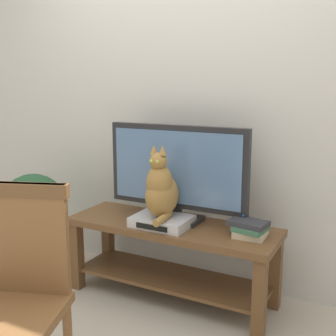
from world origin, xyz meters
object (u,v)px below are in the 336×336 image
at_px(wooden_chair, 6,289).
at_px(potted_plant, 34,215).
at_px(tv_stand, 172,246).
at_px(cat, 161,190).
at_px(tv, 177,170).
at_px(media_box, 162,221).
at_px(book_stack, 250,229).

relative_size(wooden_chair, potted_plant, 1.29).
bearing_deg(tv_stand, cat, -111.32).
bearing_deg(wooden_chair, potted_plant, 130.56).
distance_m(tv, potted_plant, 1.11).
xyz_separation_m(media_box, book_stack, (0.55, 0.07, 0.02)).
bearing_deg(cat, media_box, 94.19).
distance_m(cat, book_stack, 0.59).
bearing_deg(tv, cat, -101.81).
height_order(cat, wooden_chair, cat).
bearing_deg(media_box, cat, -85.81).
xyz_separation_m(tv, book_stack, (0.52, -0.07, -0.29)).
height_order(book_stack, potted_plant, potted_plant).
bearing_deg(tv, potted_plant, -165.69).
bearing_deg(book_stack, cat, -171.24).
bearing_deg(media_box, wooden_chair, -95.09).
height_order(media_box, book_stack, book_stack).
relative_size(book_stack, potted_plant, 0.31).
height_order(tv_stand, book_stack, book_stack).
xyz_separation_m(tv_stand, tv, (0.00, 0.07, 0.49)).
height_order(tv, media_box, tv).
bearing_deg(tv, media_box, -103.42).
bearing_deg(media_box, potted_plant, -173.00).
bearing_deg(book_stack, tv_stand, -179.70).
xyz_separation_m(tv_stand, cat, (-0.03, -0.08, 0.39)).
xyz_separation_m(wooden_chair, book_stack, (0.65, 1.22, -0.02)).
xyz_separation_m(tv_stand, book_stack, (0.52, 0.00, 0.20)).
xyz_separation_m(tv_stand, potted_plant, (-1.01, -0.19, 0.12)).
distance_m(tv_stand, media_box, 0.20).
xyz_separation_m(tv, media_box, (-0.03, -0.14, -0.31)).
height_order(tv, book_stack, tv).
relative_size(tv_stand, tv, 1.44).
bearing_deg(cat, wooden_chair, -95.21).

